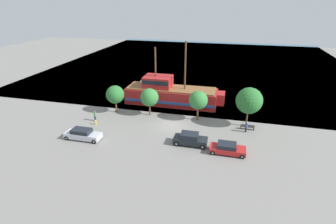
{
  "coord_description": "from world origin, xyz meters",
  "views": [
    {
      "loc": [
        8.01,
        -34.5,
        17.62
      ],
      "look_at": [
        -1.07,
        2.0,
        1.2
      ],
      "focal_mm": 28.0,
      "sensor_mm": 36.0,
      "label": 1
    }
  ],
  "objects_px": {
    "parked_car_curb_mid": "(227,148)",
    "parked_car_curb_rear": "(190,139)",
    "parked_car_curb_front": "(83,134)",
    "pedestrian_walking_near": "(95,116)",
    "moored_boat_dockside": "(153,82)",
    "bench_promenade_east": "(247,127)",
    "pedestrian_walking_far": "(246,127)",
    "fire_hydrant": "(96,122)",
    "pirate_ship": "(170,94)"
  },
  "relations": [
    {
      "from": "moored_boat_dockside",
      "to": "fire_hydrant",
      "type": "bearing_deg",
      "value": -96.64
    },
    {
      "from": "parked_car_curb_mid",
      "to": "fire_hydrant",
      "type": "distance_m",
      "value": 19.93
    },
    {
      "from": "parked_car_curb_front",
      "to": "parked_car_curb_mid",
      "type": "height_order",
      "value": "parked_car_curb_front"
    },
    {
      "from": "parked_car_curb_front",
      "to": "pedestrian_walking_far",
      "type": "relative_size",
      "value": 3.0
    },
    {
      "from": "parked_car_curb_rear",
      "to": "pedestrian_walking_near",
      "type": "xyz_separation_m",
      "value": [
        -15.53,
        3.57,
        0.04
      ]
    },
    {
      "from": "parked_car_curb_front",
      "to": "pedestrian_walking_near",
      "type": "xyz_separation_m",
      "value": [
        -1.22,
        5.65,
        0.11
      ]
    },
    {
      "from": "parked_car_curb_mid",
      "to": "fire_hydrant",
      "type": "height_order",
      "value": "parked_car_curb_mid"
    },
    {
      "from": "moored_boat_dockside",
      "to": "bench_promenade_east",
      "type": "height_order",
      "value": "moored_boat_dockside"
    },
    {
      "from": "parked_car_curb_mid",
      "to": "parked_car_curb_rear",
      "type": "height_order",
      "value": "parked_car_curb_rear"
    },
    {
      "from": "parked_car_curb_front",
      "to": "fire_hydrant",
      "type": "distance_m",
      "value": 4.52
    },
    {
      "from": "parked_car_curb_front",
      "to": "parked_car_curb_rear",
      "type": "height_order",
      "value": "parked_car_curb_rear"
    },
    {
      "from": "moored_boat_dockside",
      "to": "pedestrian_walking_near",
      "type": "distance_m",
      "value": 20.56
    },
    {
      "from": "parked_car_curb_front",
      "to": "pedestrian_walking_near",
      "type": "bearing_deg",
      "value": 102.13
    },
    {
      "from": "pirate_ship",
      "to": "parked_car_curb_mid",
      "type": "relative_size",
      "value": 4.05
    },
    {
      "from": "pirate_ship",
      "to": "parked_car_curb_front",
      "type": "bearing_deg",
      "value": -118.11
    },
    {
      "from": "moored_boat_dockside",
      "to": "fire_hydrant",
      "type": "xyz_separation_m",
      "value": [
        -2.5,
        -21.49,
        -0.17
      ]
    },
    {
      "from": "bench_promenade_east",
      "to": "pedestrian_walking_near",
      "type": "distance_m",
      "value": 23.08
    },
    {
      "from": "pirate_ship",
      "to": "moored_boat_dockside",
      "type": "relative_size",
      "value": 3.13
    },
    {
      "from": "parked_car_curb_front",
      "to": "bench_promenade_east",
      "type": "xyz_separation_m",
      "value": [
        21.71,
        8.29,
        -0.29
      ]
    },
    {
      "from": "fire_hydrant",
      "to": "pedestrian_walking_far",
      "type": "xyz_separation_m",
      "value": [
        22.02,
        2.98,
        0.42
      ]
    },
    {
      "from": "pirate_ship",
      "to": "moored_boat_dockside",
      "type": "height_order",
      "value": "pirate_ship"
    },
    {
      "from": "pirate_ship",
      "to": "pedestrian_walking_far",
      "type": "xyz_separation_m",
      "value": [
        13.11,
        -8.23,
        -1.01
      ]
    },
    {
      "from": "moored_boat_dockside",
      "to": "pedestrian_walking_far",
      "type": "distance_m",
      "value": 26.9
    },
    {
      "from": "parked_car_curb_rear",
      "to": "moored_boat_dockside",
      "type": "bearing_deg",
      "value": 117.34
    },
    {
      "from": "parked_car_curb_front",
      "to": "bench_promenade_east",
      "type": "height_order",
      "value": "parked_car_curb_front"
    },
    {
      "from": "pirate_ship",
      "to": "fire_hydrant",
      "type": "xyz_separation_m",
      "value": [
        -8.91,
        -11.21,
        -1.42
      ]
    },
    {
      "from": "fire_hydrant",
      "to": "pedestrian_walking_far",
      "type": "distance_m",
      "value": 22.22
    },
    {
      "from": "pirate_ship",
      "to": "bench_promenade_east",
      "type": "bearing_deg",
      "value": -29.01
    },
    {
      "from": "parked_car_curb_mid",
      "to": "pedestrian_walking_far",
      "type": "xyz_separation_m",
      "value": [
        2.37,
        6.34,
        0.16
      ]
    },
    {
      "from": "parked_car_curb_mid",
      "to": "parked_car_curb_front",
      "type": "bearing_deg",
      "value": -176.64
    },
    {
      "from": "pedestrian_walking_near",
      "to": "pirate_ship",
      "type": "bearing_deg",
      "value": 46.27
    },
    {
      "from": "pedestrian_walking_near",
      "to": "parked_car_curb_rear",
      "type": "bearing_deg",
      "value": -12.94
    },
    {
      "from": "fire_hydrant",
      "to": "pedestrian_walking_near",
      "type": "distance_m",
      "value": 1.43
    },
    {
      "from": "bench_promenade_east",
      "to": "pedestrian_walking_near",
      "type": "xyz_separation_m",
      "value": [
        -22.92,
        -2.64,
        0.39
      ]
    },
    {
      "from": "moored_boat_dockside",
      "to": "pirate_ship",
      "type": "bearing_deg",
      "value": -58.06
    },
    {
      "from": "bench_promenade_east",
      "to": "pedestrian_walking_far",
      "type": "relative_size",
      "value": 1.19
    },
    {
      "from": "parked_car_curb_front",
      "to": "pedestrian_walking_far",
      "type": "xyz_separation_m",
      "value": [
        21.49,
        7.46,
        0.09
      ]
    },
    {
      "from": "moored_boat_dockside",
      "to": "parked_car_curb_rear",
      "type": "bearing_deg",
      "value": -62.66
    },
    {
      "from": "parked_car_curb_rear",
      "to": "fire_hydrant",
      "type": "distance_m",
      "value": 15.05
    },
    {
      "from": "bench_promenade_east",
      "to": "parked_car_curb_mid",
      "type": "bearing_deg",
      "value": -109.87
    },
    {
      "from": "pedestrian_walking_near",
      "to": "pedestrian_walking_far",
      "type": "bearing_deg",
      "value": 4.55
    },
    {
      "from": "moored_boat_dockside",
      "to": "bench_promenade_east",
      "type": "distance_m",
      "value": 26.49
    },
    {
      "from": "bench_promenade_east",
      "to": "parked_car_curb_rear",
      "type": "bearing_deg",
      "value": -139.95
    },
    {
      "from": "bench_promenade_east",
      "to": "fire_hydrant",
      "type": "bearing_deg",
      "value": -170.27
    },
    {
      "from": "parked_car_curb_mid",
      "to": "pedestrian_walking_near",
      "type": "distance_m",
      "value": 20.83
    },
    {
      "from": "pirate_ship",
      "to": "fire_hydrant",
      "type": "bearing_deg",
      "value": -128.5
    },
    {
      "from": "parked_car_curb_front",
      "to": "parked_car_curb_rear",
      "type": "distance_m",
      "value": 14.47
    },
    {
      "from": "fire_hydrant",
      "to": "pirate_ship",
      "type": "bearing_deg",
      "value": 51.5
    },
    {
      "from": "pedestrian_walking_near",
      "to": "parked_car_curb_mid",
      "type": "bearing_deg",
      "value": -12.57
    },
    {
      "from": "moored_boat_dockside",
      "to": "parked_car_curb_mid",
      "type": "bearing_deg",
      "value": -55.39
    }
  ]
}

